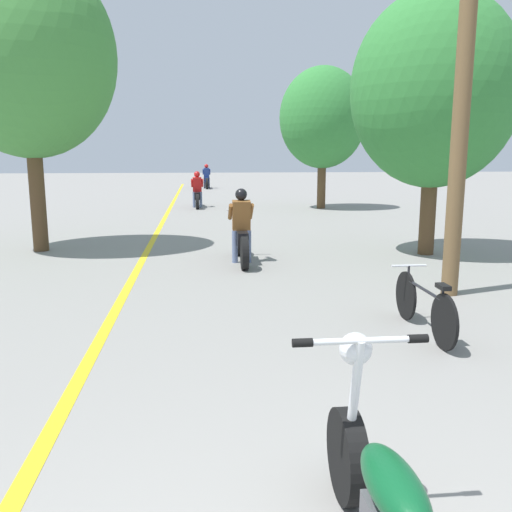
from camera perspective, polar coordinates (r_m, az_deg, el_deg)
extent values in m
cube|color=yellow|center=(14.34, -10.49, 2.25)|extent=(0.14, 48.00, 0.01)
cylinder|color=brown|center=(8.44, 21.05, 17.60)|extent=(0.24, 0.24, 6.36)
cylinder|color=#513A23|center=(11.76, 17.70, 5.61)|extent=(0.32, 0.32, 2.25)
ellipsoid|color=#337F38|center=(11.78, 18.33, 16.27)|extent=(3.36, 3.03, 3.87)
cylinder|color=#513A23|center=(21.01, 6.92, 8.22)|extent=(0.32, 0.32, 2.37)
ellipsoid|color=#337F38|center=(21.03, 7.06, 14.25)|extent=(3.26, 2.93, 3.75)
cylinder|color=#513A23|center=(12.49, -22.10, 7.09)|extent=(0.32, 0.32, 2.90)
ellipsoid|color=#42893D|center=(12.63, -22.97, 18.86)|extent=(3.59, 3.23, 4.13)
cylinder|color=black|center=(3.51, 9.59, -19.99)|extent=(0.12, 0.57, 0.57)
ellipsoid|color=#0C4723|center=(2.74, 14.33, -22.42)|extent=(0.24, 0.68, 0.20)
cylinder|color=silver|center=(3.25, 10.25, -14.79)|extent=(0.06, 0.23, 0.80)
cylinder|color=silver|center=(3.02, 10.98, -8.74)|extent=(0.64, 0.04, 0.04)
cylinder|color=black|center=(2.95, 4.91, -9.09)|extent=(0.11, 0.05, 0.05)
cylinder|color=black|center=(3.13, 16.67, -8.33)|extent=(0.11, 0.05, 0.05)
sphere|color=silver|center=(3.13, 10.44, -9.59)|extent=(0.19, 0.19, 0.19)
cylinder|color=black|center=(11.19, -1.83, 1.63)|extent=(0.12, 0.61, 0.61)
cylinder|color=black|center=(9.76, -1.21, 0.29)|extent=(0.12, 0.61, 0.61)
cube|color=black|center=(10.44, -1.55, 1.98)|extent=(0.20, 0.93, 0.28)
cylinder|color=silver|center=(11.00, -1.81, 4.91)|extent=(0.50, 0.03, 0.03)
cylinder|color=slate|center=(10.41, -2.23, 0.99)|extent=(0.11, 0.11, 0.62)
cylinder|color=slate|center=(10.43, -0.81, 1.01)|extent=(0.11, 0.11, 0.62)
cube|color=brown|center=(10.37, -1.55, 4.28)|extent=(0.34, 0.28, 0.59)
cylinder|color=brown|center=(10.51, -2.71, 4.67)|extent=(0.08, 0.47, 0.36)
cylinder|color=brown|center=(10.54, -0.53, 4.70)|extent=(0.08, 0.47, 0.36)
sphere|color=black|center=(10.37, -1.58, 6.50)|extent=(0.23, 0.23, 0.23)
cylinder|color=black|center=(22.23, -6.18, 6.05)|extent=(0.12, 0.57, 0.57)
cylinder|color=black|center=(20.70, -6.19, 5.71)|extent=(0.12, 0.57, 0.57)
cube|color=black|center=(21.45, -6.19, 6.36)|extent=(0.20, 0.99, 0.28)
cylinder|color=silver|center=(22.09, -6.21, 7.68)|extent=(0.50, 0.03, 0.03)
cylinder|color=slate|center=(21.41, -6.53, 5.91)|extent=(0.11, 0.11, 0.61)
cylinder|color=slate|center=(21.41, -5.83, 5.93)|extent=(0.11, 0.11, 0.61)
cube|color=red|center=(21.40, -6.21, 7.48)|extent=(0.34, 0.28, 0.58)
cylinder|color=red|center=(21.56, -6.75, 7.64)|extent=(0.08, 0.46, 0.35)
cylinder|color=red|center=(21.56, -5.68, 7.66)|extent=(0.08, 0.46, 0.35)
sphere|color=#B21919|center=(21.43, -6.23, 8.55)|extent=(0.24, 0.24, 0.24)
cylinder|color=black|center=(34.04, -5.23, 7.74)|extent=(0.12, 0.66, 0.66)
cylinder|color=black|center=(32.58, -5.20, 7.60)|extent=(0.12, 0.66, 0.66)
cube|color=navy|center=(33.30, -5.22, 7.98)|extent=(0.20, 0.94, 0.28)
cylinder|color=silver|center=(33.92, -5.25, 8.87)|extent=(0.50, 0.03, 0.03)
cylinder|color=#282D3D|center=(33.26, -5.44, 7.65)|extent=(0.11, 0.11, 0.65)
cylinder|color=#282D3D|center=(33.26, -4.99, 7.66)|extent=(0.11, 0.11, 0.65)
cube|color=navy|center=(33.26, -5.23, 8.71)|extent=(0.34, 0.28, 0.60)
cylinder|color=navy|center=(33.42, -5.58, 8.82)|extent=(0.08, 0.47, 0.36)
cylinder|color=navy|center=(33.43, -4.89, 8.83)|extent=(0.08, 0.47, 0.36)
sphere|color=#B21919|center=(33.29, -5.24, 9.42)|extent=(0.24, 0.24, 0.24)
cylinder|color=black|center=(7.11, 15.49, -4.04)|extent=(0.04, 0.61, 0.61)
cylinder|color=black|center=(6.14, 19.21, -6.58)|extent=(0.04, 0.61, 0.61)
cylinder|color=black|center=(6.57, 17.32, -3.42)|extent=(0.04, 0.88, 0.04)
cylinder|color=black|center=(6.16, 19.00, -4.73)|extent=(0.03, 0.03, 0.37)
cube|color=black|center=(6.12, 19.11, -3.07)|extent=(0.10, 0.20, 0.05)
cylinder|color=black|center=(7.02, 15.72, -2.57)|extent=(0.03, 0.03, 0.40)
cylinder|color=silver|center=(6.98, 15.81, -0.98)|extent=(0.44, 0.03, 0.03)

